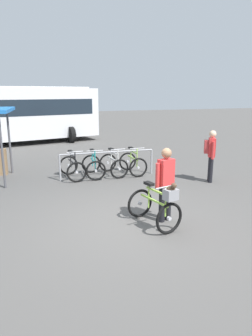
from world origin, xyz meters
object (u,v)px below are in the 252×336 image
(racked_bike_teal, at_px, (93,166))
(racked_bike_lime, at_px, (133,163))
(racked_bike_white, at_px, (113,165))
(featured_bicycle, at_px, (157,205))
(racked_bike_black, at_px, (72,167))
(bus_distant, at_px, (4,112))
(person_with_featured_bike, at_px, (166,181))
(pedestrian_with_backpack, at_px, (211,153))

(racked_bike_teal, distance_m, racked_bike_lime, 1.40)
(racked_bike_lime, bearing_deg, racked_bike_white, 177.51)
(racked_bike_lime, relative_size, featured_bicycle, 0.88)
(racked_bike_lime, xyz_separation_m, featured_bicycle, (-1.10, -4.30, 0.12))
(racked_bike_teal, xyz_separation_m, racked_bike_white, (0.70, -0.03, 0.00))
(racked_bike_black, bearing_deg, bus_distant, 105.10)
(person_with_featured_bike, relative_size, bus_distant, 0.16)
(bus_distant, bearing_deg, person_with_featured_bike, -74.09)
(racked_bike_lime, distance_m, bus_distant, 9.30)
(featured_bicycle, distance_m, pedestrian_with_backpack, 3.97)
(racked_bike_teal, relative_size, pedestrian_with_backpack, 0.71)
(racked_bike_lime, distance_m, featured_bicycle, 4.44)
(racked_bike_black, height_order, racked_bike_lime, same)
(racked_bike_white, height_order, pedestrian_with_backpack, pedestrian_with_backpack)
(racked_bike_black, distance_m, racked_bike_white, 1.40)
(racked_bike_white, relative_size, pedestrian_with_backpack, 0.71)
(racked_bike_white, relative_size, featured_bicycle, 0.93)
(bus_distant, bearing_deg, featured_bicycle, -75.69)
(racked_bike_lime, relative_size, bus_distant, 0.11)
(racked_bike_black, height_order, racked_bike_white, same)
(racked_bike_teal, bearing_deg, person_with_featured_bike, -81.62)
(racked_bike_lime, distance_m, person_with_featured_bike, 4.17)
(racked_bike_black, bearing_deg, racked_bike_lime, -2.49)
(person_with_featured_bike, distance_m, pedestrian_with_backpack, 3.56)
(person_with_featured_bike, bearing_deg, racked_bike_teal, 98.38)
(racked_bike_teal, distance_m, bus_distant, 8.69)
(racked_bike_white, height_order, featured_bicycle, featured_bicycle)
(featured_bicycle, height_order, person_with_featured_bike, person_with_featured_bike)
(person_with_featured_bike, distance_m, bus_distant, 12.71)
(racked_bike_lime, relative_size, pedestrian_with_backpack, 0.67)
(racked_bike_black, height_order, pedestrian_with_backpack, pedestrian_with_backpack)
(person_with_featured_bike, height_order, bus_distant, bus_distant)
(racked_bike_teal, relative_size, featured_bicycle, 0.93)
(racked_bike_lime, xyz_separation_m, pedestrian_with_backpack, (1.94, -1.77, 0.57))
(pedestrian_with_backpack, bearing_deg, racked_bike_black, 155.20)
(racked_bike_teal, height_order, bus_distant, bus_distant)
(racked_bike_white, distance_m, person_with_featured_bike, 4.12)
(pedestrian_with_backpack, bearing_deg, bus_distant, 122.04)
(racked_bike_black, distance_m, bus_distant, 8.45)
(featured_bicycle, bearing_deg, racked_bike_black, 102.85)
(racked_bike_white, distance_m, racked_bike_lime, 0.70)
(racked_bike_teal, relative_size, racked_bike_white, 0.99)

